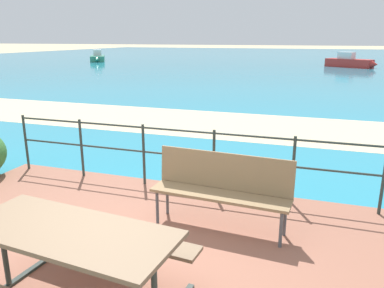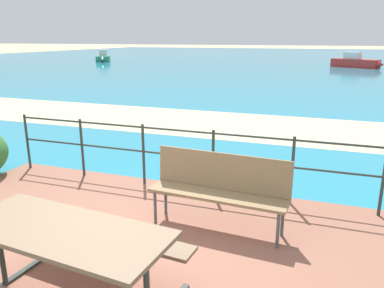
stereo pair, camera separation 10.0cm
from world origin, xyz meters
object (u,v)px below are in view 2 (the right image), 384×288
at_px(park_bench, 219,184).
at_px(boat_near, 103,58).
at_px(picnic_table, 64,248).
at_px(boat_far, 356,62).

xyz_separation_m(park_bench, boat_near, (-20.93, 30.57, -0.27)).
height_order(picnic_table, boat_near, boat_near).
relative_size(picnic_table, boat_near, 0.48).
relative_size(picnic_table, boat_far, 0.49).
height_order(picnic_table, boat_far, boat_far).
relative_size(park_bench, boat_near, 0.43).
relative_size(boat_near, boat_far, 1.01).
height_order(picnic_table, park_bench, park_bench).
bearing_deg(park_bench, boat_near, 128.09).
bearing_deg(picnic_table, boat_far, 87.93).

